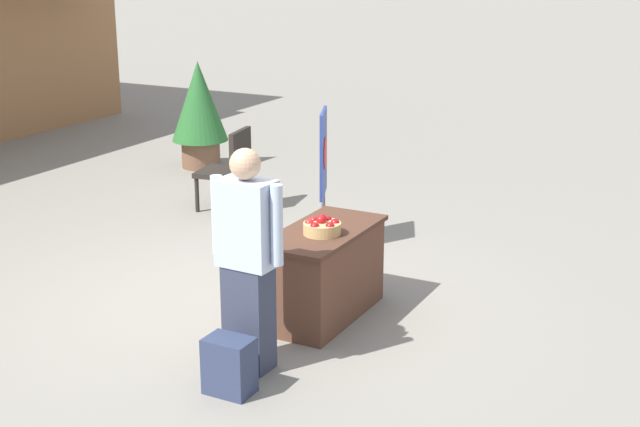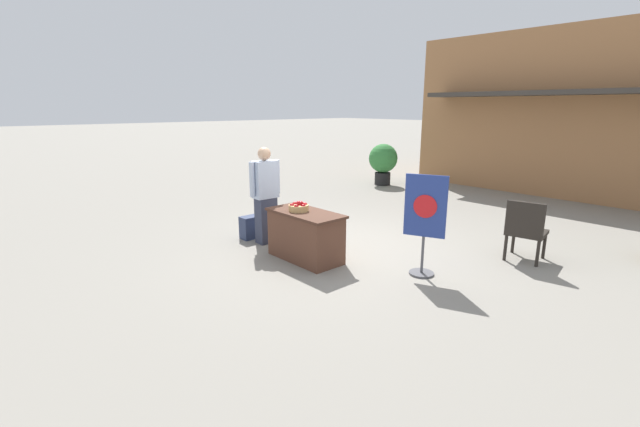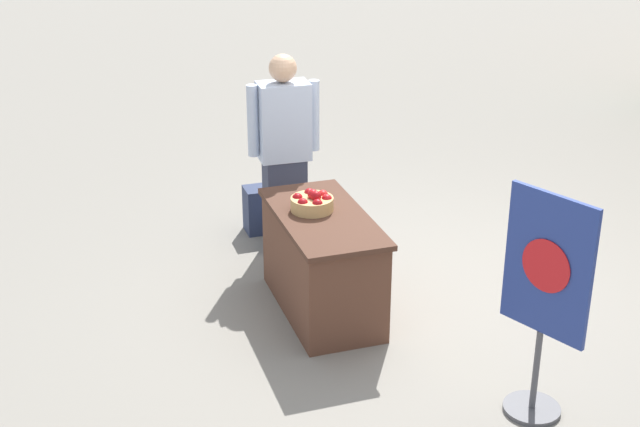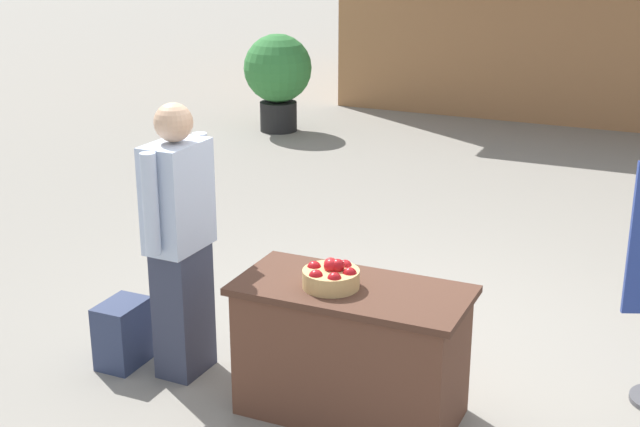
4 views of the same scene
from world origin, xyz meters
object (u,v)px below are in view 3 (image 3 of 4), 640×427
at_px(person_visitor, 284,153).
at_px(backpack, 264,209).
at_px(apple_basket, 312,202).
at_px(poster_board, 544,297).
at_px(display_table, 323,263).

bearing_deg(person_visitor, backpack, -166.34).
bearing_deg(apple_basket, backpack, -179.85).
height_order(person_visitor, poster_board, person_visitor).
xyz_separation_m(backpack, poster_board, (3.17, 0.89, 0.60)).
height_order(display_table, person_visitor, person_visitor).
height_order(backpack, poster_board, poster_board).
bearing_deg(poster_board, backpack, -97.30).
bearing_deg(backpack, person_visitor, 11.81).
xyz_separation_m(display_table, apple_basket, (-0.11, -0.04, 0.45)).
bearing_deg(person_visitor, poster_board, 18.17).
distance_m(apple_basket, poster_board, 1.95).
distance_m(display_table, person_visitor, 1.23).
height_order(display_table, backpack, display_table).
height_order(person_visitor, backpack, person_visitor).
distance_m(person_visitor, poster_board, 2.88).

